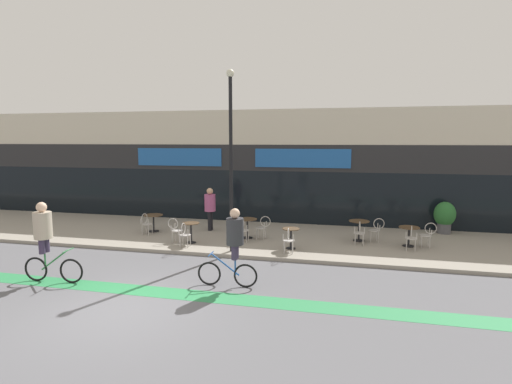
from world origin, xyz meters
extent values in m
plane|color=#5B5B60|center=(0.00, 0.00, 0.00)|extent=(120.00, 120.00, 0.00)
cube|color=gray|center=(0.00, 7.25, 0.06)|extent=(40.00, 5.50, 0.12)
cube|color=beige|center=(0.00, 12.00, 2.66)|extent=(40.00, 4.00, 5.31)
cube|color=black|center=(0.00, 10.03, 1.32)|extent=(38.80, 0.10, 2.40)
cube|color=#232326|center=(0.00, 10.05, 3.12)|extent=(39.20, 0.14, 1.20)
cube|color=#1E56A3|center=(-2.97, 9.98, 3.12)|extent=(4.29, 0.08, 0.84)
cube|color=#1E56A3|center=(2.97, 9.98, 3.12)|extent=(4.29, 0.08, 0.84)
cube|color=#2D844C|center=(0.00, 1.17, 0.00)|extent=(36.00, 0.70, 0.01)
cylinder|color=black|center=(-2.88, 7.05, 0.13)|extent=(0.44, 0.44, 0.02)
cylinder|color=black|center=(-2.88, 7.05, 0.46)|extent=(0.07, 0.07, 0.69)
cylinder|color=#4C3823|center=(-2.88, 7.05, 0.82)|extent=(0.79, 0.79, 0.02)
cylinder|color=black|center=(-0.63, 5.65, 0.13)|extent=(0.35, 0.35, 0.02)
cylinder|color=black|center=(-0.63, 5.65, 0.49)|extent=(0.07, 0.07, 0.73)
cylinder|color=#4C3823|center=(-0.63, 5.65, 0.87)|extent=(0.63, 0.63, 0.02)
cylinder|color=black|center=(1.23, 6.84, 0.13)|extent=(0.41, 0.41, 0.02)
cylinder|color=black|center=(1.23, 6.84, 0.49)|extent=(0.07, 0.07, 0.74)
cylinder|color=#4C3823|center=(1.23, 6.84, 0.87)|extent=(0.75, 0.75, 0.02)
cylinder|color=black|center=(3.10, 5.69, 0.13)|extent=(0.34, 0.34, 0.02)
cylinder|color=black|center=(3.10, 5.69, 0.47)|extent=(0.07, 0.07, 0.71)
cylinder|color=#4C3823|center=(3.10, 5.69, 0.84)|extent=(0.61, 0.61, 0.02)
cylinder|color=black|center=(5.47, 7.37, 0.13)|extent=(0.42, 0.42, 0.02)
cylinder|color=black|center=(5.47, 7.37, 0.50)|extent=(0.07, 0.07, 0.75)
cylinder|color=#4C3823|center=(5.47, 7.37, 0.89)|extent=(0.77, 0.77, 0.02)
cylinder|color=black|center=(7.20, 6.97, 0.13)|extent=(0.40, 0.40, 0.02)
cylinder|color=black|center=(7.20, 6.97, 0.46)|extent=(0.07, 0.07, 0.69)
cylinder|color=#4C3823|center=(7.20, 6.97, 0.82)|extent=(0.72, 0.72, 0.02)
cylinder|color=#B7B2AD|center=(-2.88, 6.50, 0.56)|extent=(0.43, 0.43, 0.03)
cylinder|color=#B7B2AD|center=(-3.01, 6.65, 0.33)|extent=(0.03, 0.03, 0.42)
cylinder|color=#B7B2AD|center=(-2.73, 6.62, 0.33)|extent=(0.03, 0.03, 0.42)
cylinder|color=#B7B2AD|center=(-3.03, 6.37, 0.33)|extent=(0.03, 0.03, 0.42)
cylinder|color=#B7B2AD|center=(-2.75, 6.34, 0.33)|extent=(0.03, 0.03, 0.42)
torus|color=#B7B2AD|center=(-2.89, 6.33, 0.82)|extent=(0.06, 0.41, 0.41)
cylinder|color=#B7B2AD|center=(-3.06, 6.34, 0.68)|extent=(0.03, 0.03, 0.23)
cylinder|color=#B7B2AD|center=(-2.72, 6.31, 0.68)|extent=(0.03, 0.03, 0.23)
cylinder|color=#B7B2AD|center=(-0.63, 5.10, 0.56)|extent=(0.42, 0.42, 0.03)
cylinder|color=#B7B2AD|center=(-0.78, 5.24, 0.33)|extent=(0.03, 0.03, 0.42)
cylinder|color=#B7B2AD|center=(-0.50, 5.25, 0.33)|extent=(0.03, 0.03, 0.42)
cylinder|color=#B7B2AD|center=(-0.77, 4.96, 0.33)|extent=(0.03, 0.03, 0.42)
cylinder|color=#B7B2AD|center=(-0.49, 4.97, 0.33)|extent=(0.03, 0.03, 0.42)
torus|color=#B7B2AD|center=(-0.63, 4.93, 0.82)|extent=(0.05, 0.41, 0.41)
cylinder|color=#B7B2AD|center=(-0.80, 4.93, 0.68)|extent=(0.03, 0.03, 0.23)
cylinder|color=#B7B2AD|center=(-0.45, 4.94, 0.68)|extent=(0.03, 0.03, 0.23)
cylinder|color=#B7B2AD|center=(-1.18, 5.65, 0.56)|extent=(0.40, 0.40, 0.03)
cylinder|color=#B7B2AD|center=(-1.04, 5.79, 0.33)|extent=(0.03, 0.03, 0.42)
cylinder|color=#B7B2AD|center=(-1.04, 5.51, 0.33)|extent=(0.03, 0.03, 0.42)
cylinder|color=#B7B2AD|center=(-1.32, 5.80, 0.33)|extent=(0.03, 0.03, 0.42)
cylinder|color=#B7B2AD|center=(-1.32, 5.52, 0.33)|extent=(0.03, 0.03, 0.42)
torus|color=#B7B2AD|center=(-1.35, 5.66, 0.82)|extent=(0.41, 0.03, 0.41)
cylinder|color=#B7B2AD|center=(-1.35, 5.83, 0.68)|extent=(0.03, 0.03, 0.23)
cylinder|color=#B7B2AD|center=(-1.36, 5.48, 0.68)|extent=(0.03, 0.03, 0.23)
cylinder|color=#B7B2AD|center=(1.23, 6.29, 0.56)|extent=(0.40, 0.40, 0.03)
cylinder|color=#B7B2AD|center=(1.09, 6.43, 0.33)|extent=(0.03, 0.03, 0.42)
cylinder|color=#B7B2AD|center=(1.37, 6.43, 0.33)|extent=(0.03, 0.03, 0.42)
cylinder|color=#B7B2AD|center=(1.09, 6.15, 0.33)|extent=(0.03, 0.03, 0.42)
cylinder|color=#B7B2AD|center=(1.37, 6.15, 0.33)|extent=(0.03, 0.03, 0.42)
torus|color=#B7B2AD|center=(1.23, 6.12, 0.82)|extent=(0.03, 0.41, 0.41)
cylinder|color=#B7B2AD|center=(1.06, 6.12, 0.68)|extent=(0.03, 0.03, 0.23)
cylinder|color=#B7B2AD|center=(1.40, 6.12, 0.68)|extent=(0.03, 0.03, 0.23)
cylinder|color=#B7B2AD|center=(1.78, 6.84, 0.56)|extent=(0.41, 0.41, 0.03)
cylinder|color=#B7B2AD|center=(1.64, 6.70, 0.33)|extent=(0.03, 0.03, 0.42)
cylinder|color=#B7B2AD|center=(1.64, 6.98, 0.33)|extent=(0.03, 0.03, 0.42)
cylinder|color=#B7B2AD|center=(1.92, 6.70, 0.33)|extent=(0.03, 0.03, 0.42)
cylinder|color=#B7B2AD|center=(1.92, 6.98, 0.33)|extent=(0.03, 0.03, 0.42)
torus|color=#B7B2AD|center=(1.95, 6.84, 0.82)|extent=(0.41, 0.03, 0.41)
cylinder|color=#B7B2AD|center=(1.95, 6.66, 0.68)|extent=(0.03, 0.03, 0.23)
cylinder|color=#B7B2AD|center=(1.95, 7.01, 0.68)|extent=(0.03, 0.03, 0.23)
cylinder|color=#B7B2AD|center=(3.10, 5.14, 0.56)|extent=(0.43, 0.43, 0.03)
cylinder|color=#B7B2AD|center=(2.95, 5.27, 0.33)|extent=(0.03, 0.03, 0.42)
cylinder|color=#B7B2AD|center=(3.23, 5.29, 0.33)|extent=(0.03, 0.03, 0.42)
cylinder|color=#B7B2AD|center=(2.97, 4.99, 0.33)|extent=(0.03, 0.03, 0.42)
cylinder|color=#B7B2AD|center=(3.25, 5.01, 0.33)|extent=(0.03, 0.03, 0.42)
torus|color=#B7B2AD|center=(3.12, 4.97, 0.82)|extent=(0.06, 0.41, 0.41)
cylinder|color=#B7B2AD|center=(2.94, 4.96, 0.68)|extent=(0.03, 0.03, 0.23)
cylinder|color=#B7B2AD|center=(3.29, 4.98, 0.68)|extent=(0.03, 0.03, 0.23)
cylinder|color=#B7B2AD|center=(5.47, 6.82, 0.56)|extent=(0.41, 0.41, 0.03)
cylinder|color=#B7B2AD|center=(5.32, 6.95, 0.33)|extent=(0.03, 0.03, 0.42)
cylinder|color=#B7B2AD|center=(5.60, 6.96, 0.33)|extent=(0.03, 0.03, 0.42)
cylinder|color=#B7B2AD|center=(5.33, 6.67, 0.33)|extent=(0.03, 0.03, 0.42)
cylinder|color=#B7B2AD|center=(5.61, 6.68, 0.33)|extent=(0.03, 0.03, 0.42)
torus|color=#B7B2AD|center=(5.47, 6.65, 0.82)|extent=(0.04, 0.41, 0.41)
cylinder|color=#B7B2AD|center=(5.30, 6.64, 0.68)|extent=(0.03, 0.03, 0.23)
cylinder|color=#B7B2AD|center=(5.64, 6.65, 0.68)|extent=(0.03, 0.03, 0.23)
cylinder|color=#B7B2AD|center=(6.02, 7.37, 0.56)|extent=(0.45, 0.45, 0.03)
cylinder|color=#B7B2AD|center=(5.90, 7.21, 0.33)|extent=(0.03, 0.03, 0.42)
cylinder|color=#B7B2AD|center=(5.86, 7.48, 0.33)|extent=(0.03, 0.03, 0.42)
cylinder|color=#B7B2AD|center=(6.17, 7.25, 0.33)|extent=(0.03, 0.03, 0.42)
cylinder|color=#B7B2AD|center=(6.13, 7.52, 0.33)|extent=(0.03, 0.03, 0.42)
torus|color=#B7B2AD|center=(6.18, 7.39, 0.82)|extent=(0.41, 0.09, 0.41)
cylinder|color=#B7B2AD|center=(6.21, 7.22, 0.68)|extent=(0.03, 0.03, 0.23)
cylinder|color=#B7B2AD|center=(6.16, 7.56, 0.68)|extent=(0.03, 0.03, 0.23)
cylinder|color=#B7B2AD|center=(7.20, 6.42, 0.56)|extent=(0.46, 0.46, 0.03)
cylinder|color=#B7B2AD|center=(7.08, 6.58, 0.33)|extent=(0.03, 0.03, 0.42)
cylinder|color=#B7B2AD|center=(7.36, 6.53, 0.33)|extent=(0.03, 0.03, 0.42)
cylinder|color=#B7B2AD|center=(7.04, 6.30, 0.33)|extent=(0.03, 0.03, 0.42)
cylinder|color=#B7B2AD|center=(7.32, 6.26, 0.33)|extent=(0.03, 0.03, 0.42)
torus|color=#B7B2AD|center=(7.17, 6.25, 0.82)|extent=(0.09, 0.41, 0.41)
cylinder|color=#B7B2AD|center=(7.01, 6.27, 0.68)|extent=(0.03, 0.03, 0.23)
cylinder|color=#B7B2AD|center=(7.34, 6.22, 0.68)|extent=(0.03, 0.03, 0.23)
cylinder|color=#B7B2AD|center=(7.75, 6.97, 0.56)|extent=(0.40, 0.40, 0.03)
cylinder|color=#B7B2AD|center=(7.61, 6.83, 0.33)|extent=(0.03, 0.03, 0.42)
cylinder|color=#B7B2AD|center=(7.61, 7.11, 0.33)|extent=(0.03, 0.03, 0.42)
cylinder|color=#B7B2AD|center=(7.89, 6.83, 0.33)|extent=(0.03, 0.03, 0.42)
cylinder|color=#B7B2AD|center=(7.89, 7.11, 0.33)|extent=(0.03, 0.03, 0.42)
torus|color=#B7B2AD|center=(7.92, 6.97, 0.82)|extent=(0.41, 0.03, 0.41)
cylinder|color=#B7B2AD|center=(7.92, 6.80, 0.68)|extent=(0.03, 0.03, 0.23)
cylinder|color=#B7B2AD|center=(7.92, 7.14, 0.68)|extent=(0.03, 0.03, 0.23)
cylinder|color=#4C4C51|center=(8.91, 9.46, 0.34)|extent=(0.53, 0.53, 0.44)
ellipsoid|color=#28662D|center=(8.91, 9.46, 0.92)|extent=(0.85, 0.85, 1.02)
cylinder|color=black|center=(1.15, 4.95, 3.07)|extent=(0.12, 0.12, 5.90)
sphere|color=beige|center=(1.15, 4.95, 6.10)|extent=(0.26, 0.26, 0.26)
torus|color=black|center=(1.40, 1.96, 0.32)|extent=(0.65, 0.08, 0.65)
torus|color=black|center=(2.41, 2.01, 0.32)|extent=(0.65, 0.08, 0.65)
cylinder|color=#23519E|center=(1.86, 1.98, 0.60)|extent=(0.78, 0.08, 0.59)
cylinder|color=#23519E|center=(2.13, 2.00, 0.55)|extent=(0.04, 0.04, 0.45)
cylinder|color=#23519E|center=(1.45, 1.96, 0.88)|extent=(0.05, 0.48, 0.03)
cylinder|color=#382D47|center=(2.13, 1.91, 0.97)|extent=(0.17, 0.17, 0.39)
cylinder|color=#382D47|center=(2.12, 2.08, 0.97)|extent=(0.17, 0.17, 0.39)
cylinder|color=#2D2D33|center=(2.13, 2.00, 1.52)|extent=(0.48, 0.48, 0.71)
sphere|color=beige|center=(2.13, 2.00, 2.01)|extent=(0.27, 0.27, 0.27)
torus|color=black|center=(-2.35, 1.24, 0.35)|extent=(0.69, 0.11, 0.69)
torus|color=black|center=(-3.42, 1.16, 0.35)|extent=(0.69, 0.11, 0.69)
cylinder|color=#2D753D|center=(-2.84, 1.21, 0.64)|extent=(0.83, 0.11, 0.62)
cylinder|color=#2D753D|center=(-3.12, 1.18, 0.59)|extent=(0.04, 0.04, 0.48)
cylinder|color=#2D753D|center=(-2.41, 1.24, 0.93)|extent=(0.07, 0.48, 0.03)
cylinder|color=#382D47|center=(-3.13, 1.27, 1.03)|extent=(0.18, 0.18, 0.41)
cylinder|color=#382D47|center=(-3.12, 1.09, 1.03)|extent=(0.18, 0.18, 0.41)
cylinder|color=#B2A38E|center=(-3.12, 1.18, 1.60)|extent=(0.52, 0.52, 0.74)
sphere|color=beige|center=(-3.12, 1.18, 2.11)|extent=(0.28, 0.28, 0.28)
cylinder|color=black|center=(-0.64, 7.73, 0.53)|extent=(0.17, 0.17, 0.82)
cylinder|color=black|center=(-0.65, 7.91, 0.53)|extent=(0.17, 0.17, 0.82)
cylinder|color=#A84C7F|center=(-0.65, 7.82, 1.30)|extent=(0.48, 0.48, 0.72)
sphere|color=tan|center=(-0.65, 7.82, 1.79)|extent=(0.27, 0.27, 0.27)
camera|label=1|loc=(5.01, -7.94, 3.92)|focal=28.00mm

